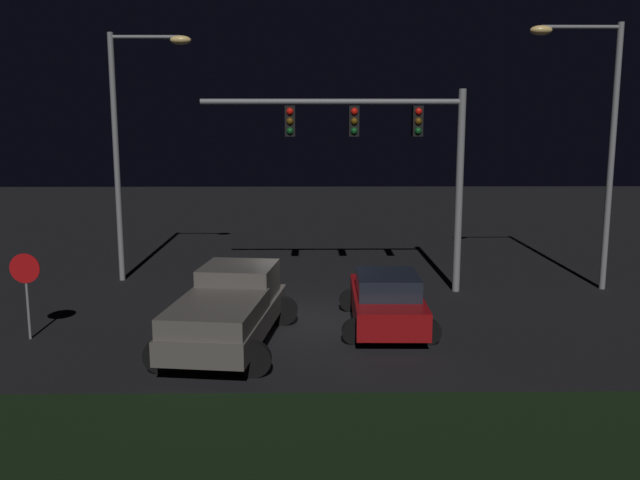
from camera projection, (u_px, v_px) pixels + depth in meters
name	position (u px, v px, depth m)	size (l,w,h in m)	color
ground_plane	(302.00, 319.00, 19.05)	(80.00, 80.00, 0.00)	black
grass_median	(294.00, 450.00, 11.35)	(24.94, 4.60, 0.10)	black
pickup_truck	(230.00, 305.00, 16.76)	(3.33, 5.61, 1.80)	#514C47
car_sedan	(387.00, 300.00, 18.22)	(2.54, 4.44, 1.51)	maroon
traffic_signal_gantry	(384.00, 140.00, 21.38)	(8.32, 0.56, 6.50)	slate
street_lamp_left	(131.00, 128.00, 22.93)	(2.77, 0.44, 8.40)	slate
street_lamp_right	(595.00, 125.00, 21.64)	(2.95, 0.44, 8.55)	slate
stop_sign	(26.00, 279.00, 17.05)	(0.76, 0.08, 2.23)	slate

